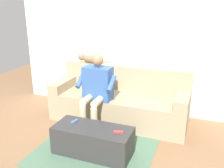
# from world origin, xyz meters

# --- Properties ---
(ground_plane) EXTENTS (8.00, 8.00, 0.00)m
(ground_plane) POSITION_xyz_m (0.00, 0.60, 0.00)
(ground_plane) COLOR #846042
(back_wall) EXTENTS (4.33, 0.06, 2.55)m
(back_wall) POSITION_xyz_m (0.00, -0.66, 1.27)
(back_wall) COLOR silver
(back_wall) RESTS_ON ground
(couch) EXTENTS (2.24, 0.78, 0.87)m
(couch) POSITION_xyz_m (0.00, -0.11, 0.30)
(couch) COLOR #9E896B
(couch) RESTS_ON ground
(coffee_table) EXTENTS (1.03, 0.44, 0.38)m
(coffee_table) POSITION_xyz_m (0.00, 0.95, 0.19)
(coffee_table) COLOR #2D2D2D
(coffee_table) RESTS_ON ground
(person_solo_seated) EXTENTS (0.59, 0.54, 1.18)m
(person_solo_seated) POSITION_xyz_m (0.25, 0.25, 0.67)
(person_solo_seated) COLOR #335693
(person_solo_seated) RESTS_ON ground
(cat_on_backrest) EXTENTS (0.59, 0.15, 0.17)m
(cat_on_backrest) POSITION_xyz_m (0.67, -0.39, 0.96)
(cat_on_backrest) COLOR #756047
(cat_on_backrest) RESTS_ON couch
(remote_blue) EXTENTS (0.06, 0.12, 0.02)m
(remote_blue) POSITION_xyz_m (0.30, 0.90, 0.39)
(remote_blue) COLOR #3860B7
(remote_blue) RESTS_ON coffee_table
(remote_red) EXTENTS (0.12, 0.07, 0.02)m
(remote_red) POSITION_xyz_m (-0.36, 0.96, 0.39)
(remote_red) COLOR #B73333
(remote_red) RESTS_ON coffee_table
(floor_rug) EXTENTS (1.55, 1.45, 0.01)m
(floor_rug) POSITION_xyz_m (0.00, 0.83, 0.00)
(floor_rug) COLOR #4C7056
(floor_rug) RESTS_ON ground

